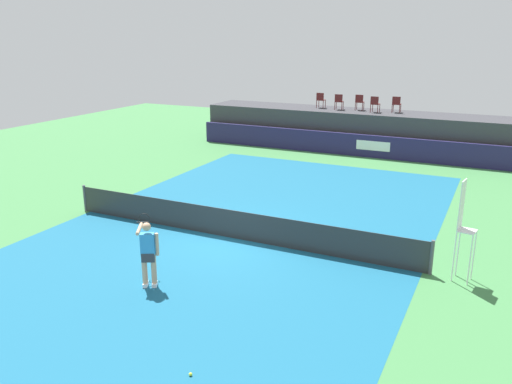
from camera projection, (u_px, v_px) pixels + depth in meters
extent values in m
plane|color=#3D7A42|center=(270.00, 211.00, 19.56)|extent=(48.00, 48.00, 0.00)
cube|color=#16597A|center=(232.00, 238.00, 16.97)|extent=(12.00, 22.00, 0.00)
cube|color=#231E4C|center=(349.00, 144.00, 28.43)|extent=(18.00, 0.20, 1.20)
cube|color=white|center=(373.00, 146.00, 27.77)|extent=(1.80, 0.02, 0.50)
cube|color=#38383D|center=(359.00, 130.00, 29.84)|extent=(18.00, 2.80, 2.20)
cylinder|color=#561919|center=(325.00, 104.00, 30.75)|extent=(0.04, 0.04, 0.44)
cylinder|color=#561919|center=(319.00, 103.00, 30.92)|extent=(0.04, 0.04, 0.44)
cylinder|color=#561919|center=(323.00, 105.00, 30.41)|extent=(0.04, 0.04, 0.44)
cylinder|color=#561919|center=(317.00, 104.00, 30.57)|extent=(0.04, 0.04, 0.44)
cube|color=#561919|center=(321.00, 100.00, 30.60)|extent=(0.44, 0.44, 0.03)
cube|color=#561919|center=(320.00, 97.00, 30.35)|extent=(0.44, 0.03, 0.42)
cylinder|color=#561919|center=(343.00, 105.00, 30.05)|extent=(0.04, 0.04, 0.44)
cylinder|color=#561919|center=(336.00, 105.00, 30.18)|extent=(0.04, 0.04, 0.44)
cylinder|color=#561919|center=(342.00, 106.00, 29.69)|extent=(0.04, 0.04, 0.44)
cylinder|color=#561919|center=(335.00, 106.00, 29.82)|extent=(0.04, 0.04, 0.44)
cube|color=#561919|center=(339.00, 102.00, 29.87)|extent=(0.48, 0.48, 0.03)
cube|color=#561919|center=(339.00, 98.00, 29.62)|extent=(0.44, 0.07, 0.42)
cylinder|color=#561919|center=(364.00, 106.00, 29.84)|extent=(0.04, 0.04, 0.44)
cylinder|color=#561919|center=(357.00, 106.00, 29.99)|extent=(0.04, 0.04, 0.44)
cylinder|color=#561919|center=(362.00, 107.00, 29.48)|extent=(0.04, 0.04, 0.44)
cylinder|color=#561919|center=(355.00, 106.00, 29.63)|extent=(0.04, 0.04, 0.44)
cube|color=#561919|center=(360.00, 102.00, 29.67)|extent=(0.47, 0.47, 0.03)
cube|color=#561919|center=(359.00, 98.00, 29.42)|extent=(0.44, 0.05, 0.42)
cylinder|color=#561919|center=(380.00, 108.00, 28.96)|extent=(0.04, 0.04, 0.44)
cylinder|color=#561919|center=(373.00, 108.00, 29.15)|extent=(0.04, 0.04, 0.44)
cylinder|color=#561919|center=(378.00, 109.00, 28.63)|extent=(0.04, 0.04, 0.44)
cylinder|color=#561919|center=(370.00, 109.00, 28.81)|extent=(0.04, 0.04, 0.44)
cube|color=#561919|center=(375.00, 104.00, 28.82)|extent=(0.46, 0.46, 0.03)
cube|color=#561919|center=(375.00, 100.00, 28.58)|extent=(0.44, 0.05, 0.42)
cylinder|color=#561919|center=(401.00, 108.00, 28.94)|extent=(0.04, 0.04, 0.44)
cylinder|color=#561919|center=(393.00, 108.00, 29.10)|extent=(0.04, 0.04, 0.44)
cylinder|color=#561919|center=(399.00, 109.00, 28.59)|extent=(0.04, 0.04, 0.44)
cylinder|color=#561919|center=(392.00, 109.00, 28.74)|extent=(0.04, 0.04, 0.44)
cube|color=#561919|center=(397.00, 104.00, 28.78)|extent=(0.46, 0.46, 0.03)
cube|color=#561919|center=(396.00, 100.00, 28.53)|extent=(0.44, 0.04, 0.42)
cylinder|color=white|center=(470.00, 260.00, 13.58)|extent=(0.04, 0.04, 1.40)
cylinder|color=white|center=(474.00, 255.00, 13.90)|extent=(0.04, 0.04, 1.40)
cylinder|color=white|center=(454.00, 257.00, 13.80)|extent=(0.04, 0.04, 1.40)
cylinder|color=white|center=(458.00, 252.00, 14.12)|extent=(0.04, 0.04, 1.40)
cube|color=white|center=(467.00, 231.00, 13.64)|extent=(0.50, 0.50, 0.03)
cube|color=white|center=(462.00, 205.00, 13.56)|extent=(0.09, 0.44, 1.33)
cube|color=#2D2D2D|center=(232.00, 224.00, 16.84)|extent=(12.40, 0.02, 0.95)
cylinder|color=#4C4C51|center=(85.00, 198.00, 19.41)|extent=(0.10, 0.10, 1.00)
cylinder|color=#4C4C51|center=(432.00, 258.00, 14.24)|extent=(0.10, 0.10, 1.00)
cube|color=white|center=(155.00, 284.00, 13.71)|extent=(0.23, 0.29, 0.10)
cylinder|color=tan|center=(154.00, 268.00, 13.57)|extent=(0.14, 0.14, 0.82)
cube|color=white|center=(146.00, 284.00, 13.70)|extent=(0.23, 0.29, 0.10)
cylinder|color=tan|center=(145.00, 268.00, 13.57)|extent=(0.14, 0.14, 0.82)
cube|color=#333338|center=(148.00, 257.00, 13.47)|extent=(0.40, 0.35, 0.24)
cube|color=#338CCC|center=(148.00, 244.00, 13.37)|extent=(0.41, 0.34, 0.56)
sphere|color=tan|center=(146.00, 227.00, 13.24)|extent=(0.22, 0.22, 0.22)
cylinder|color=tan|center=(157.00, 244.00, 13.38)|extent=(0.09, 0.09, 0.60)
cylinder|color=tan|center=(139.00, 229.00, 13.53)|extent=(0.36, 0.58, 0.14)
cylinder|color=black|center=(142.00, 222.00, 13.93)|extent=(0.28, 0.17, 0.03)
torus|color=black|center=(144.00, 219.00, 14.21)|extent=(0.28, 0.16, 0.30)
sphere|color=#D8EA33|center=(191.00, 374.00, 10.09)|extent=(0.07, 0.07, 0.07)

